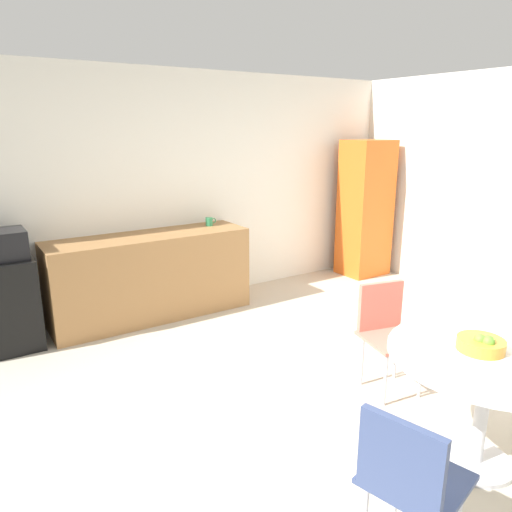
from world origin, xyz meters
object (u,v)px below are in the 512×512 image
object	(u,v)px
round_table	(487,373)
locker_cabinet	(365,209)
mini_fridge	(5,304)
fruit_bowl	(482,344)
chair_navy	(408,474)
mug_white	(209,222)
chair_coral	(386,324)

from	to	relation	value
round_table	locker_cabinet	bearing A→B (deg)	54.79
mini_fridge	fruit_bowl	world-z (taller)	fruit_bowl
chair_navy	fruit_bowl	world-z (taller)	fruit_bowl
mug_white	mini_fridge	bearing A→B (deg)	-177.85
fruit_bowl	mug_white	size ratio (longest dim) A/B	2.07
chair_navy	mini_fridge	bearing A→B (deg)	108.74
chair_coral	mug_white	size ratio (longest dim) A/B	6.43
locker_cabinet	mug_white	xyz separation A→B (m)	(-2.29, 0.18, 0.04)
mug_white	fruit_bowl	bearing A→B (deg)	-90.16
locker_cabinet	round_table	size ratio (longest dim) A/B	1.60
mini_fridge	chair_navy	xyz separation A→B (m)	(1.21, -3.56, 0.10)
mini_fridge	chair_navy	world-z (taller)	mini_fridge
round_table	mug_white	world-z (taller)	mug_white
chair_coral	mini_fridge	bearing A→B (deg)	135.31
chair_coral	fruit_bowl	distance (m)	0.98
round_table	chair_coral	distance (m)	0.99
locker_cabinet	chair_coral	xyz separation A→B (m)	(-2.05, -2.27, -0.39)
locker_cabinet	round_table	bearing A→B (deg)	-125.21
fruit_bowl	mug_white	distance (m)	3.37
chair_coral	chair_navy	distance (m)	1.68
chair_coral	chair_navy	size ratio (longest dim) A/B	1.00
locker_cabinet	fruit_bowl	world-z (taller)	locker_cabinet
mini_fridge	chair_coral	bearing A→B (deg)	-44.69
chair_coral	mug_white	bearing A→B (deg)	95.52
locker_cabinet	fruit_bowl	size ratio (longest dim) A/B	6.83
chair_navy	mug_white	world-z (taller)	mug_white
round_table	chair_coral	bearing A→B (deg)	76.65
chair_navy	mug_white	size ratio (longest dim) A/B	6.43
chair_navy	mug_white	xyz separation A→B (m)	(0.95, 3.65, 0.43)
mini_fridge	fruit_bowl	xyz separation A→B (m)	(2.15, -3.28, 0.36)
locker_cabinet	chair_coral	bearing A→B (deg)	-132.10
mini_fridge	chair_coral	distance (m)	3.37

